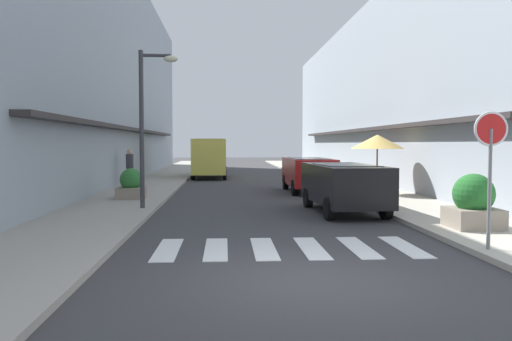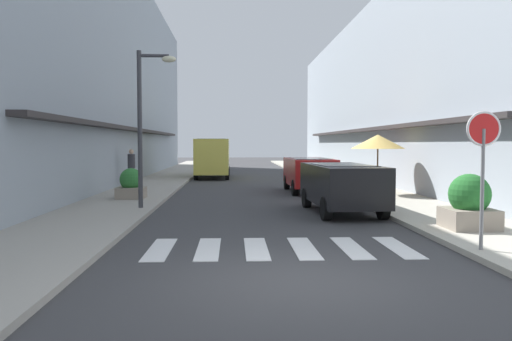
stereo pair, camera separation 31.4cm
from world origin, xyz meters
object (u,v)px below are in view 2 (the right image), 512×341
(planter_midblock, at_px, (131,185))
(parked_car_mid, at_px, (309,171))
(street_lamp, at_px, (146,111))
(planter_corner, at_px, (469,204))
(delivery_van, at_px, (213,155))
(round_street_sign, at_px, (483,144))
(cafe_umbrella, at_px, (378,142))
(pedestrian_walking_near, at_px, (131,167))
(parked_car_near, at_px, (342,183))

(planter_midblock, bearing_deg, parked_car_mid, 24.85)
(street_lamp, height_order, planter_midblock, street_lamp)
(parked_car_mid, distance_m, planter_corner, 10.45)
(delivery_van, height_order, street_lamp, street_lamp)
(delivery_van, xyz_separation_m, street_lamp, (-1.40, -15.37, 1.68))
(round_street_sign, relative_size, street_lamp, 0.54)
(parked_car_mid, distance_m, cafe_umbrella, 3.34)
(street_lamp, xyz_separation_m, pedestrian_walking_near, (-2.05, 8.01, -2.06))
(cafe_umbrella, relative_size, planter_corner, 1.82)
(parked_car_near, distance_m, cafe_umbrella, 5.38)
(parked_car_near, height_order, planter_midblock, parked_car_near)
(delivery_van, height_order, planter_midblock, delivery_van)
(street_lamp, bearing_deg, planter_corner, -27.61)
(delivery_van, bearing_deg, planter_corner, -71.12)
(delivery_van, distance_m, planter_corner, 20.74)
(parked_car_mid, relative_size, planter_corner, 3.39)
(cafe_umbrella, height_order, pedestrian_walking_near, cafe_umbrella)
(delivery_van, xyz_separation_m, round_street_sign, (5.83, -21.97, 0.68))
(street_lamp, distance_m, cafe_umbrella, 9.25)
(street_lamp, distance_m, planter_midblock, 3.86)
(planter_midblock, bearing_deg, cafe_umbrella, 7.56)
(planter_corner, bearing_deg, round_street_sign, -110.34)
(round_street_sign, xyz_separation_m, planter_corner, (0.87, 2.36, -1.39))
(pedestrian_walking_near, bearing_deg, parked_car_mid, 178.69)
(parked_car_near, relative_size, cafe_umbrella, 1.87)
(delivery_van, distance_m, planter_midblock, 12.87)
(cafe_umbrella, height_order, planter_corner, cafe_umbrella)
(parked_car_near, xyz_separation_m, street_lamp, (-5.89, 0.66, 2.16))
(planter_corner, height_order, pedestrian_walking_near, pedestrian_walking_near)
(cafe_umbrella, relative_size, planter_midblock, 2.14)
(parked_car_near, relative_size, delivery_van, 0.80)
(round_street_sign, bearing_deg, parked_car_near, 102.75)
(parked_car_near, relative_size, planter_corner, 3.41)
(delivery_van, relative_size, planter_midblock, 4.98)
(parked_car_mid, bearing_deg, planter_midblock, -155.15)
(cafe_umbrella, height_order, planter_midblock, cafe_umbrella)
(round_street_sign, xyz_separation_m, street_lamp, (-7.23, 6.59, 1.00))
(parked_car_near, bearing_deg, round_street_sign, -77.25)
(round_street_sign, xyz_separation_m, cafe_umbrella, (1.06, 10.59, 0.07))
(delivery_van, relative_size, round_street_sign, 2.11)
(street_lamp, xyz_separation_m, planter_midblock, (-1.04, 2.76, -2.48))
(round_street_sign, relative_size, planter_midblock, 2.36)
(parked_car_near, xyz_separation_m, pedestrian_walking_near, (-7.94, 8.67, 0.10))
(round_street_sign, distance_m, planter_corner, 2.87)
(parked_car_mid, height_order, delivery_van, delivery_van)
(round_street_sign, height_order, street_lamp, street_lamp)
(planter_midblock, relative_size, pedestrian_walking_near, 0.64)
(pedestrian_walking_near, bearing_deg, round_street_sign, 135.56)
(delivery_van, relative_size, cafe_umbrella, 2.33)
(parked_car_mid, distance_m, street_lamp, 8.66)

